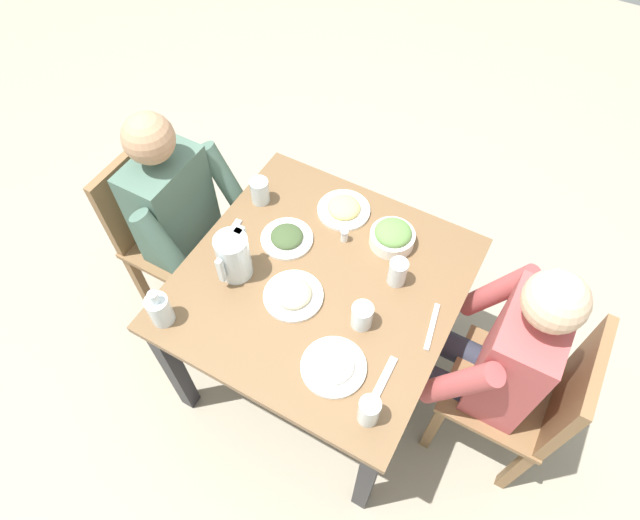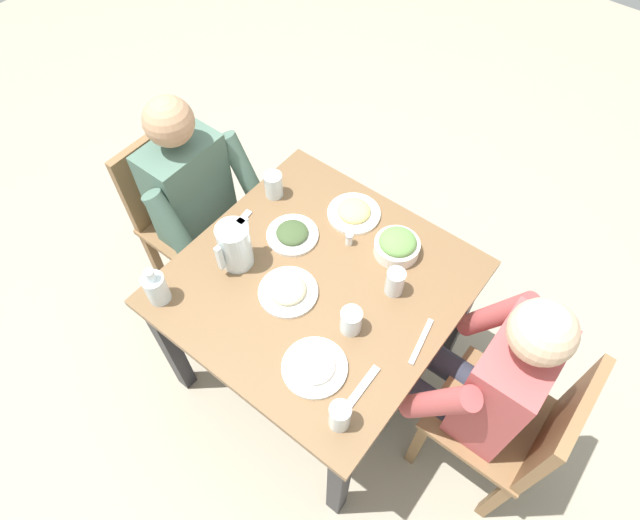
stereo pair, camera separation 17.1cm
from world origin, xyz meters
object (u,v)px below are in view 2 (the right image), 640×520
water_glass_far_left (395,282)px  water_glass_by_pitcher (274,185)px  plate_beans (288,291)px  chair_near (181,211)px  diner_near (207,211)px  water_pitcher (235,246)px  chair_far (516,426)px  plate_dolmas (292,234)px  water_glass_near_left (340,416)px  salt_shaker (349,239)px  dining_table (317,297)px  water_glass_center (351,321)px  plate_fries (354,212)px  salad_bowl (397,245)px  oil_carafe (157,289)px  diner_far (474,376)px  plate_yoghurt (315,366)px

water_glass_far_left → water_glass_by_pitcher: (-0.09, -0.64, -0.00)m
plate_beans → chair_near: bearing=-100.6°
diner_near → water_pitcher: diner_near is taller
chair_far → plate_dolmas: bearing=-91.3°
water_glass_far_left → water_glass_near_left: (0.50, 0.13, 0.00)m
water_pitcher → plate_beans: (-0.01, 0.24, -0.08)m
salt_shaker → dining_table: bearing=2.9°
water_glass_center → salt_shaker: size_ratio=1.86×
plate_dolmas → water_glass_by_pitcher: size_ratio=1.86×
plate_fries → water_glass_center: bearing=34.5°
water_glass_center → chair_near: bearing=-96.8°
chair_far → diner_near: diner_near is taller
dining_table → water_glass_center: 0.28m
salad_bowl → plate_beans: 0.44m
plate_dolmas → salad_bowl: bearing=117.2°
water_glass_center → oil_carafe: 0.68m
water_pitcher → diner_near: bearing=-114.5°
diner_far → salad_bowl: diner_far is taller
dining_table → water_glass_center: size_ratio=9.73×
plate_dolmas → oil_carafe: (0.50, -0.20, 0.04)m
water_glass_far_left → water_glass_near_left: water_glass_near_left is taller
water_glass_far_left → water_glass_near_left: 0.52m
water_pitcher → water_glass_far_left: bearing=115.2°
plate_beans → diner_near: bearing=-104.3°
chair_near → water_glass_near_left: 1.30m
salad_bowl → water_glass_far_left: bearing=30.2°
salt_shaker → plate_yoghurt: bearing=23.9°
diner_far → water_glass_far_left: diner_far is taller
salt_shaker → water_glass_by_pitcher: bearing=-92.4°
diner_near → plate_fries: bearing=118.1°
diner_far → water_glass_center: diner_far is taller
dining_table → water_glass_far_left: (-0.14, 0.24, 0.17)m
plate_dolmas → diner_far: bearing=88.4°
water_glass_far_left → water_glass_near_left: bearing=14.8°
dining_table → salt_shaker: salt_shaker is taller
plate_beans → water_glass_near_left: 0.50m
dining_table → plate_fries: bearing=-166.8°
plate_yoghurt → water_glass_far_left: 0.41m
diner_near → plate_fries: size_ratio=5.60×
chair_far → water_glass_by_pitcher: chair_far is taller
salad_bowl → oil_carafe: size_ratio=1.03×
dining_table → oil_carafe: size_ratio=5.93×
dining_table → chair_near: size_ratio=1.11×
diner_near → water_glass_far_left: diner_near is taller
diner_near → salad_bowl: (-0.24, 0.78, 0.14)m
salad_bowl → water_glass_center: water_glass_center is taller
dining_table → plate_beans: plate_beans is taller
chair_far → diner_far: 0.25m
chair_far → water_glass_center: chair_far is taller
plate_dolmas → diner_near: bearing=-82.0°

